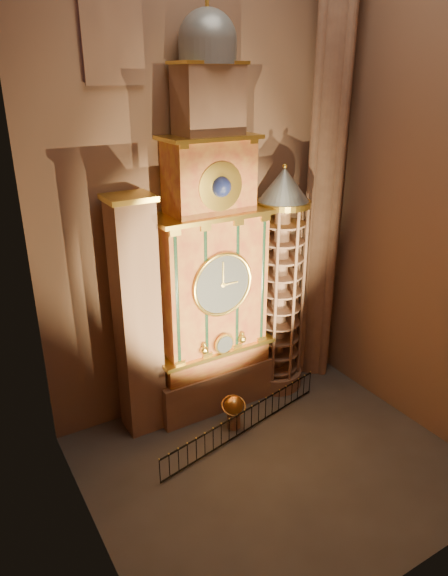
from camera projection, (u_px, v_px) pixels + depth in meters
floor at (274, 464)px, 20.30m from camera, size 14.00×14.00×0.00m
wall_back at (197, 161)px, 20.80m from camera, size 22.00×0.00×22.00m
wall_left at (62, 217)px, 12.73m from camera, size 0.00×22.00×22.00m
wall_right at (435, 168)px, 19.37m from camera, size 0.00×22.00×22.00m
astronomical_clock at (210, 269)px, 21.65m from camera, size 5.60×2.41×16.70m
portrait_tower at (137, 319)px, 20.64m from camera, size 1.80×1.60×10.20m
stair_turret at (280, 285)px, 23.64m from camera, size 2.50×2.50×10.80m
gothic_pier at (328, 153)px, 22.90m from camera, size 2.04×2.04×22.00m
stained_glass_window at (110, 2)px, 17.09m from camera, size 2.20×0.14×5.20m
celestial_globe at (234, 409)px, 22.11m from camera, size 1.28×1.23×1.55m
iron_railing at (244, 422)px, 21.83m from camera, size 8.67×1.84×1.11m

